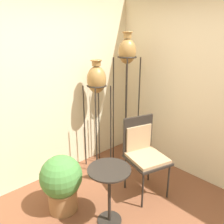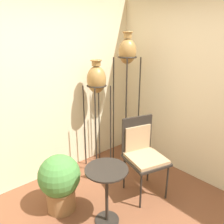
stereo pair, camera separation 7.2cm
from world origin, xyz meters
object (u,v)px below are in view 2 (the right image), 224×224
(vase_stand_tall, at_px, (127,57))
(potted_plant, at_px, (60,181))
(chair, at_px, (142,151))
(side_table, at_px, (107,184))
(vase_stand_medium, at_px, (97,82))

(vase_stand_tall, relative_size, potted_plant, 2.93)
(chair, distance_m, side_table, 0.72)
(vase_stand_tall, xyz_separation_m, potted_plant, (-1.39, -0.31, -1.33))
(vase_stand_medium, distance_m, potted_plant, 1.44)
(vase_stand_medium, bearing_deg, side_table, -123.33)
(vase_stand_medium, height_order, chair, vase_stand_medium)
(chair, bearing_deg, side_table, -154.76)
(vase_stand_medium, distance_m, side_table, 1.48)
(potted_plant, bearing_deg, vase_stand_tall, 12.61)
(vase_stand_tall, distance_m, chair, 1.39)
(vase_stand_medium, xyz_separation_m, side_table, (-0.66, -1.00, -0.88))
(vase_stand_tall, bearing_deg, potted_plant, -167.39)
(potted_plant, bearing_deg, chair, -22.02)
(vase_stand_tall, height_order, side_table, vase_stand_tall)
(chair, relative_size, potted_plant, 1.43)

